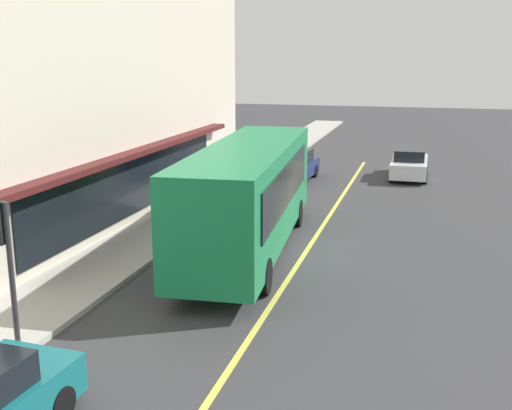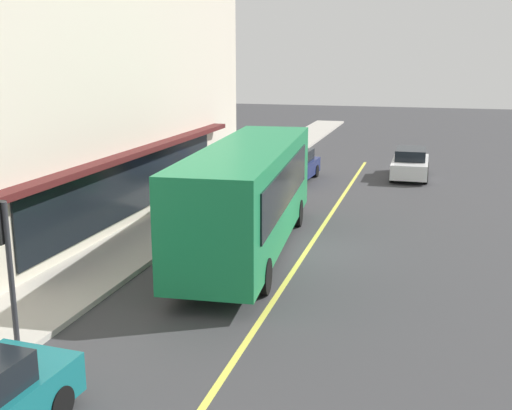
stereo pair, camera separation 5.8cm
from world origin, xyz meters
TOP-DOWN VIEW (x-y plane):
  - ground at (0.00, 0.00)m, footprint 120.00×120.00m
  - sidewalk at (0.00, 5.61)m, footprint 80.00×2.56m
  - lane_centre_stripe at (0.00, 0.00)m, footprint 36.00×0.16m
  - storefront_building at (1.70, 11.93)m, footprint 25.00×10.71m
  - bus at (-0.72, 1.79)m, footprint 11.29×3.37m
  - traffic_light at (-8.91, 4.79)m, footprint 0.30×0.52m
  - car_white at (13.75, -2.74)m, footprint 4.31×1.87m
  - car_navy at (11.29, 2.93)m, footprint 4.39×2.04m
  - pedestrian_at_corner at (10.37, 5.16)m, footprint 0.34×0.34m
  - pedestrian_waiting at (7.13, 6.11)m, footprint 0.34×0.34m

SIDE VIEW (x-z plane):
  - ground at x=0.00m, z-range 0.00..0.00m
  - lane_centre_stripe at x=0.00m, z-range 0.00..0.01m
  - sidewalk at x=0.00m, z-range 0.00..0.15m
  - car_white at x=13.75m, z-range -0.02..1.50m
  - car_navy at x=11.29m, z-range -0.02..1.50m
  - pedestrian_waiting at x=7.13m, z-range 0.32..2.03m
  - pedestrian_at_corner at x=10.37m, z-range 0.32..2.03m
  - bus at x=-0.72m, z-range 0.24..3.74m
  - traffic_light at x=-8.91m, z-range 0.93..4.13m
  - storefront_building at x=1.70m, z-range -0.01..13.19m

